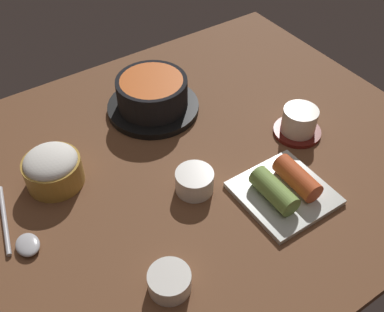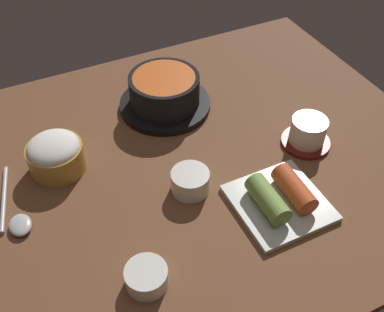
{
  "view_description": "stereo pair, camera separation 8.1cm",
  "coord_description": "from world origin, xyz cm",
  "px_view_note": "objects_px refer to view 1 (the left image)",
  "views": [
    {
      "loc": [
        -29.67,
        -49.41,
        61.98
      ],
      "look_at": [
        2.0,
        -2.0,
        5.0
      ],
      "focal_mm": 42.06,
      "sensor_mm": 36.0,
      "label": 1
    },
    {
      "loc": [
        -22.67,
        -53.4,
        61.98
      ],
      "look_at": [
        2.0,
        -2.0,
        5.0
      ],
      "focal_mm": 42.06,
      "sensor_mm": 36.0,
      "label": 2
    }
  ],
  "objects_px": {
    "stone_pot": "(152,96)",
    "side_bowl_near": "(169,281)",
    "kimchi_plate": "(285,188)",
    "banchan_cup_center": "(194,181)",
    "rice_bowl": "(52,168)",
    "spoon": "(20,237)",
    "tea_cup_with_saucer": "(299,122)"
  },
  "relations": [
    {
      "from": "banchan_cup_center",
      "to": "rice_bowl",
      "type": "bearing_deg",
      "value": 142.17
    },
    {
      "from": "stone_pot",
      "to": "side_bowl_near",
      "type": "distance_m",
      "value": 0.41
    },
    {
      "from": "stone_pot",
      "to": "tea_cup_with_saucer",
      "type": "relative_size",
      "value": 2.03
    },
    {
      "from": "side_bowl_near",
      "to": "kimchi_plate",
      "type": "bearing_deg",
      "value": 8.68
    },
    {
      "from": "rice_bowl",
      "to": "kimchi_plate",
      "type": "xyz_separation_m",
      "value": [
        0.32,
        -0.25,
        -0.02
      ]
    },
    {
      "from": "stone_pot",
      "to": "kimchi_plate",
      "type": "height_order",
      "value": "stone_pot"
    },
    {
      "from": "tea_cup_with_saucer",
      "to": "spoon",
      "type": "distance_m",
      "value": 0.54
    },
    {
      "from": "stone_pot",
      "to": "kimchi_plate",
      "type": "bearing_deg",
      "value": -78.1
    },
    {
      "from": "stone_pot",
      "to": "tea_cup_with_saucer",
      "type": "bearing_deg",
      "value": -47.92
    },
    {
      "from": "tea_cup_with_saucer",
      "to": "banchan_cup_center",
      "type": "bearing_deg",
      "value": -177.98
    },
    {
      "from": "stone_pot",
      "to": "banchan_cup_center",
      "type": "bearing_deg",
      "value": -102.53
    },
    {
      "from": "rice_bowl",
      "to": "spoon",
      "type": "xyz_separation_m",
      "value": [
        -0.09,
        -0.09,
        -0.03
      ]
    },
    {
      "from": "rice_bowl",
      "to": "kimchi_plate",
      "type": "relative_size",
      "value": 0.68
    },
    {
      "from": "rice_bowl",
      "to": "tea_cup_with_saucer",
      "type": "bearing_deg",
      "value": -17.71
    },
    {
      "from": "kimchi_plate",
      "to": "side_bowl_near",
      "type": "relative_size",
      "value": 2.34
    },
    {
      "from": "tea_cup_with_saucer",
      "to": "side_bowl_near",
      "type": "distance_m",
      "value": 0.41
    },
    {
      "from": "tea_cup_with_saucer",
      "to": "banchan_cup_center",
      "type": "height_order",
      "value": "tea_cup_with_saucer"
    },
    {
      "from": "banchan_cup_center",
      "to": "side_bowl_near",
      "type": "relative_size",
      "value": 1.05
    },
    {
      "from": "tea_cup_with_saucer",
      "to": "rice_bowl",
      "type": "bearing_deg",
      "value": 162.29
    },
    {
      "from": "stone_pot",
      "to": "side_bowl_near",
      "type": "height_order",
      "value": "stone_pot"
    },
    {
      "from": "stone_pot",
      "to": "kimchi_plate",
      "type": "distance_m",
      "value": 0.34
    },
    {
      "from": "rice_bowl",
      "to": "side_bowl_near",
      "type": "distance_m",
      "value": 0.29
    },
    {
      "from": "banchan_cup_center",
      "to": "tea_cup_with_saucer",
      "type": "bearing_deg",
      "value": 2.02
    },
    {
      "from": "side_bowl_near",
      "to": "stone_pot",
      "type": "bearing_deg",
      "value": 63.06
    },
    {
      "from": "tea_cup_with_saucer",
      "to": "side_bowl_near",
      "type": "xyz_separation_m",
      "value": [
        -0.39,
        -0.15,
        -0.01
      ]
    },
    {
      "from": "stone_pot",
      "to": "tea_cup_with_saucer",
      "type": "height_order",
      "value": "stone_pot"
    },
    {
      "from": "rice_bowl",
      "to": "banchan_cup_center",
      "type": "relative_size",
      "value": 1.51
    },
    {
      "from": "spoon",
      "to": "stone_pot",
      "type": "bearing_deg",
      "value": 25.83
    },
    {
      "from": "side_bowl_near",
      "to": "banchan_cup_center",
      "type": "bearing_deg",
      "value": 45.27
    },
    {
      "from": "rice_bowl",
      "to": "spoon",
      "type": "height_order",
      "value": "rice_bowl"
    },
    {
      "from": "rice_bowl",
      "to": "spoon",
      "type": "distance_m",
      "value": 0.13
    },
    {
      "from": "banchan_cup_center",
      "to": "side_bowl_near",
      "type": "xyz_separation_m",
      "value": [
        -0.14,
        -0.14,
        -0.0
      ]
    }
  ]
}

